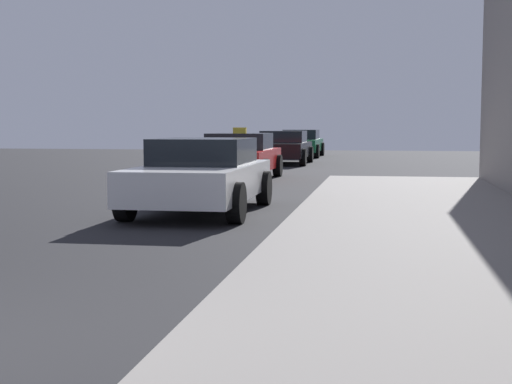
{
  "coord_description": "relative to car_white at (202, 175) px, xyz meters",
  "views": [
    {
      "loc": [
        3.35,
        -3.86,
        1.51
      ],
      "look_at": [
        2.19,
        3.02,
        0.87
      ],
      "focal_mm": 52.19,
      "sensor_mm": 36.0,
      "label": 1
    }
  ],
  "objects": [
    {
      "name": "car_green",
      "position": [
        -0.7,
        22.47,
        0.0
      ],
      "size": [
        1.97,
        4.52,
        1.27
      ],
      "rotation": [
        0.0,
        0.0,
        3.14
      ],
      "color": "#196638",
      "rests_on": "ground_plane"
    },
    {
      "name": "car_red",
      "position": [
        -0.84,
        7.73,
        0.0
      ],
      "size": [
        2.05,
        4.07,
        1.43
      ],
      "rotation": [
        0.0,
        0.0,
        3.14
      ],
      "color": "red",
      "rests_on": "ground_plane"
    },
    {
      "name": "car_white",
      "position": [
        0.0,
        0.0,
        0.0
      ],
      "size": [
        1.99,
        4.23,
        1.27
      ],
      "rotation": [
        0.0,
        0.0,
        3.14
      ],
      "color": "white",
      "rests_on": "ground_plane"
    },
    {
      "name": "car_black",
      "position": [
        -0.68,
        15.97,
        0.0
      ],
      "size": [
        2.05,
        4.3,
        1.27
      ],
      "rotation": [
        0.0,
        0.0,
        3.14
      ],
      "color": "black",
      "rests_on": "ground_plane"
    }
  ]
}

